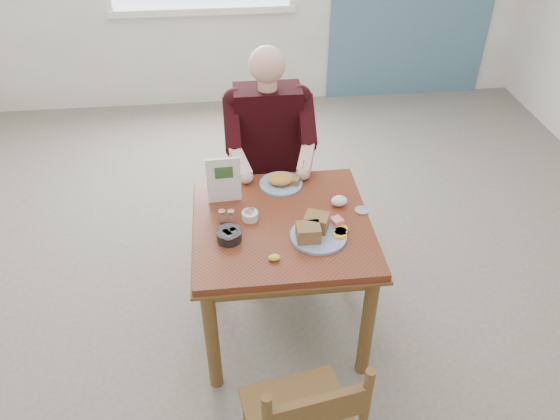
{
  "coord_description": "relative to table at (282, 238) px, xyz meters",
  "views": [
    {
      "loc": [
        -0.25,
        -2.18,
        2.47
      ],
      "look_at": [
        -0.01,
        0.0,
        0.82
      ],
      "focal_mm": 35.0,
      "sensor_mm": 36.0,
      "label": 1
    }
  ],
  "objects": [
    {
      "name": "floor",
      "position": [
        0.0,
        0.0,
        -0.64
      ],
      "size": [
        6.0,
        6.0,
        0.0
      ],
      "primitive_type": "plane",
      "color": "#655E52",
      "rests_on": "ground"
    },
    {
      "name": "lemon_wedge",
      "position": [
        -0.07,
        -0.29,
        0.13
      ],
      "size": [
        0.07,
        0.06,
        0.03
      ],
      "primitive_type": "ellipsoid",
      "rotation": [
        0.0,
        0.0,
        -0.42
      ],
      "color": "yellow",
      "rests_on": "table"
    },
    {
      "name": "diner",
      "position": [
        0.0,
        0.71,
        0.17
      ],
      "size": [
        0.53,
        0.56,
        1.39
      ],
      "color": "gray",
      "rests_on": "chair_far"
    },
    {
      "name": "near_plate",
      "position": [
        0.15,
        -0.13,
        0.15
      ],
      "size": [
        0.32,
        0.32,
        0.09
      ],
      "color": "white",
      "rests_on": "table"
    },
    {
      "name": "creamer",
      "position": [
        -0.27,
        -0.12,
        0.14
      ],
      "size": [
        0.13,
        0.13,
        0.06
      ],
      "color": "white",
      "rests_on": "table"
    },
    {
      "name": "far_plate",
      "position": [
        0.04,
        0.33,
        0.14
      ],
      "size": [
        0.32,
        0.32,
        0.06
      ],
      "color": "white",
      "rests_on": "table"
    },
    {
      "name": "menu",
      "position": [
        -0.28,
        0.21,
        0.24
      ],
      "size": [
        0.18,
        0.02,
        0.26
      ],
      "color": "white",
      "rests_on": "table"
    },
    {
      "name": "table",
      "position": [
        0.0,
        0.0,
        0.0
      ],
      "size": [
        0.92,
        0.92,
        0.75
      ],
      "color": "brown",
      "rests_on": "ground"
    },
    {
      "name": "chair_far",
      "position": [
        0.0,
        0.8,
        -0.16
      ],
      "size": [
        0.42,
        0.42,
        0.95
      ],
      "color": "brown",
      "rests_on": "ground"
    },
    {
      "name": "shakers",
      "position": [
        -0.28,
        0.02,
        0.15
      ],
      "size": [
        0.08,
        0.04,
        0.08
      ],
      "color": "white",
      "rests_on": "table"
    },
    {
      "name": "metal_dish",
      "position": [
        0.42,
        0.04,
        0.12
      ],
      "size": [
        0.08,
        0.08,
        0.01
      ],
      "primitive_type": "cylinder",
      "rotation": [
        0.0,
        0.0,
        0.07
      ],
      "color": "silver",
      "rests_on": "table"
    },
    {
      "name": "caddy",
      "position": [
        -0.16,
        0.04,
        0.13
      ],
      "size": [
        0.11,
        0.11,
        0.06
      ],
      "color": "white",
      "rests_on": "table"
    },
    {
      "name": "napkin",
      "position": [
        0.32,
        0.11,
        0.14
      ],
      "size": [
        0.09,
        0.08,
        0.05
      ],
      "primitive_type": "ellipsoid",
      "rotation": [
        0.0,
        0.0,
        -0.14
      ],
      "color": "white",
      "rests_on": "table"
    }
  ]
}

